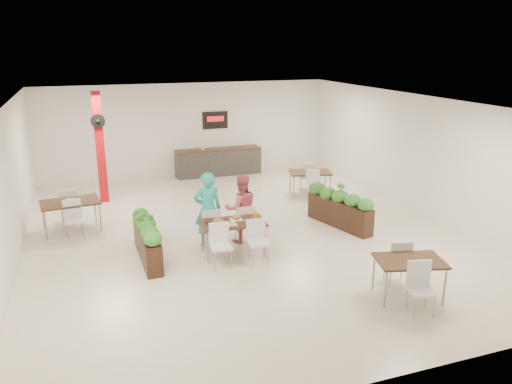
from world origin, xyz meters
The scene contains 12 objects.
ground centered at (0.00, 0.00, 0.00)m, with size 12.00×12.00×0.00m, color beige.
room_shell centered at (0.00, 0.00, 2.01)m, with size 10.10×12.10×3.22m.
red_column centered at (-3.00, 3.79, 1.64)m, with size 0.40×0.41×3.20m.
service_counter centered at (1.00, 5.65, 0.49)m, with size 3.00×0.64×2.20m.
main_table centered at (-0.54, -1.15, 0.64)m, with size 1.45×1.69×0.92m.
diner_man centered at (-0.93, -0.50, 0.87)m, with size 0.64×0.42×1.75m, color #29B3A9.
diner_woman centered at (-0.13, -0.50, 0.81)m, with size 0.79×0.61×1.62m, color #D55E67.
planter_left centered at (-2.36, -0.82, 0.53)m, with size 0.43×2.08×1.09m.
planter_right centered at (2.52, -0.38, 0.52)m, with size 0.86×2.09×1.13m.
side_table_a centered at (-3.89, 1.59, 0.64)m, with size 1.48×1.66×0.92m.
side_table_b centered at (2.97, 2.31, 0.63)m, with size 1.39×1.67×0.92m.
side_table_c centered at (1.91, -4.11, 0.63)m, with size 1.36×1.67×0.92m.
Camera 1 is at (-3.46, -10.96, 4.50)m, focal length 35.00 mm.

